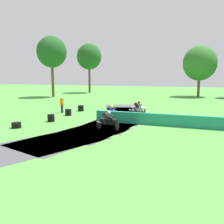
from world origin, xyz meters
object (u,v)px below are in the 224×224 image
Objects in this scene: tire_stack_far at (81,108)px; track_marshal at (62,105)px; motorcycle_lead_black at (109,121)px; tire_stack_mid_b at (68,112)px; motorcycle_chase_blue at (112,113)px; tire_stack_near at (16,125)px; motorcycle_trailing_white at (138,108)px; tire_stack_mid_a at (51,118)px.

tire_stack_far is 2.18m from track_marshal.
motorcycle_lead_black reaches higher than tire_stack_mid_b.
motorcycle_chase_blue reaches higher than tire_stack_near.
motorcycle_lead_black is 6.79m from motorcycle_trailing_white.
tire_stack_far is (-0.06, 2.95, 0.00)m from tire_stack_mid_b.
tire_stack_mid_b is at bearing 90.95° from tire_stack_mid_a.
motorcycle_chase_blue is 7.58m from tire_stack_near.
motorcycle_chase_blue is at bearing -117.16° from motorcycle_trailing_white.
tire_stack_far is (-5.58, 7.55, -0.36)m from motorcycle_lead_black.
motorcycle_lead_black is 1.00× the size of motorcycle_chase_blue.
motorcycle_trailing_white is 2.80× the size of tire_stack_mid_b.
tire_stack_far is (-4.69, 3.97, -0.33)m from motorcycle_chase_blue.
motorcycle_trailing_white is 6.38m from tire_stack_far.
motorcycle_trailing_white reaches higher than tire_stack_mid_a.
tire_stack_near is (-6.59, -1.40, -0.46)m from motorcycle_lead_black.
tire_stack_mid_b is (-6.26, -2.15, -0.36)m from motorcycle_trailing_white.
tire_stack_mid_a is at bearing -139.67° from motorcycle_trailing_white.
motorcycle_trailing_white is 8.15m from tire_stack_mid_a.
track_marshal is (-6.89, 5.89, 0.16)m from motorcycle_lead_black.
motorcycle_lead_black is 2.51× the size of tire_stack_near.
motorcycle_lead_black is 7.20m from tire_stack_mid_b.
tire_stack_near is at bearing -138.86° from motorcycle_chase_blue.
tire_stack_mid_b is at bearing 167.60° from motorcycle_chase_blue.
motorcycle_trailing_white is at bearing 18.95° from tire_stack_mid_b.
track_marshal reaches higher than tire_stack_mid_b.
motorcycle_lead_black reaches higher than motorcycle_chase_blue.
motorcycle_chase_blue reaches higher than tire_stack_far.
track_marshal is (-1.31, -1.67, 0.52)m from tire_stack_far.
motorcycle_trailing_white reaches higher than tire_stack_near.
motorcycle_trailing_white is 7.68m from track_marshal.
motorcycle_chase_blue is at bearing -40.25° from tire_stack_far.
motorcycle_chase_blue is (-0.89, 3.58, -0.03)m from motorcycle_lead_black.
tire_stack_far is at bearing 172.74° from motorcycle_trailing_white.
tire_stack_near is (-7.33, -8.15, -0.46)m from motorcycle_trailing_white.
motorcycle_trailing_white is at bearing 62.84° from motorcycle_chase_blue.
motorcycle_lead_black is at bearing -76.06° from motorcycle_chase_blue.
tire_stack_far is (-6.32, 0.80, -0.36)m from motorcycle_trailing_white.
tire_stack_near is 9.01m from tire_stack_far.
tire_stack_mid_a is (-4.58, -2.10, -0.33)m from motorcycle_chase_blue.
motorcycle_trailing_white is at bearing 6.44° from track_marshal.
motorcycle_lead_black is 9.40m from tire_stack_far.
motorcycle_chase_blue is 2.50× the size of tire_stack_near.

